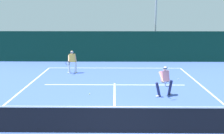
# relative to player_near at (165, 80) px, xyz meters

# --- Properties ---
(ground_plane) EXTENTS (80.00, 80.00, 0.00)m
(ground_plane) POSITION_rel_player_near_xyz_m (-2.59, -4.09, -0.86)
(ground_plane) COLOR #405DB6
(court_line_baseline_far) EXTENTS (10.40, 0.10, 0.01)m
(court_line_baseline_far) POSITION_rel_player_near_xyz_m (-2.59, 6.68, -0.86)
(court_line_baseline_far) COLOR white
(court_line_baseline_far) RESTS_ON ground_plane
(court_line_service) EXTENTS (8.48, 0.10, 0.01)m
(court_line_service) POSITION_rel_player_near_xyz_m (-2.59, 2.00, -0.86)
(court_line_service) COLOR white
(court_line_service) RESTS_ON ground_plane
(court_line_centre) EXTENTS (0.10, 6.40, 0.01)m
(court_line_centre) POSITION_rel_player_near_xyz_m (-2.59, -0.89, -0.86)
(court_line_centre) COLOR white
(court_line_centre) RESTS_ON ground_plane
(tennis_net) EXTENTS (11.40, 0.09, 1.12)m
(tennis_net) POSITION_rel_player_near_xyz_m (-2.59, -4.09, -0.34)
(tennis_net) COLOR #1E4723
(tennis_net) RESTS_ON ground_plane
(player_near) EXTENTS (1.04, 1.03, 1.58)m
(player_near) POSITION_rel_player_near_xyz_m (0.00, 0.00, 0.00)
(player_near) COLOR #1E234C
(player_near) RESTS_ON ground_plane
(player_far) EXTENTS (0.75, 0.91, 1.64)m
(player_far) POSITION_rel_player_near_xyz_m (-5.64, 4.95, 0.04)
(player_far) COLOR silver
(player_far) RESTS_ON ground_plane
(tennis_ball) EXTENTS (0.07, 0.07, 0.07)m
(tennis_ball) POSITION_rel_player_near_xyz_m (1.59, 3.30, -0.83)
(tennis_ball) COLOR #D1E033
(tennis_ball) RESTS_ON ground_plane
(tennis_ball_extra) EXTENTS (0.07, 0.07, 0.07)m
(tennis_ball_extra) POSITION_rel_player_near_xyz_m (-3.92, 0.17, -0.83)
(tennis_ball_extra) COLOR #D1E033
(tennis_ball_extra) RESTS_ON ground_plane
(back_fence_windscreen) EXTENTS (21.14, 0.12, 2.72)m
(back_fence_windscreen) POSITION_rel_player_near_xyz_m (-2.59, 9.35, 0.50)
(back_fence_windscreen) COLOR #082D22
(back_fence_windscreen) RESTS_ON ground_plane
(light_pole) EXTENTS (0.55, 0.44, 6.88)m
(light_pole) POSITION_rel_player_near_xyz_m (1.19, 10.90, 3.40)
(light_pole) COLOR #9EA39E
(light_pole) RESTS_ON ground_plane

